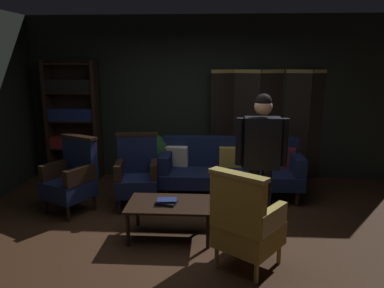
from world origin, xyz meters
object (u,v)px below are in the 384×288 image
Objects in this scene: velvet_couch at (230,167)px; standing_figure at (261,154)px; bookshelf at (73,117)px; armchair_wing_right at (137,173)px; coffee_table at (170,207)px; book_black_cloth at (167,203)px; book_navy_cloth at (167,200)px; potted_plant at (151,158)px; armchair_gilt_accent at (246,223)px; armchair_wing_left at (72,177)px; folding_screen at (271,124)px.

standing_figure is (0.29, -1.43, 0.57)m from velvet_couch.
bookshelf reaches higher than armchair_wing_right.
book_black_cloth is at bearing -143.44° from coffee_table.
standing_figure reaches higher than coffee_table.
standing_figure reaches higher than book_navy_cloth.
armchair_wing_right is at bearing -96.50° from potted_plant.
bookshelf is 1.97× the size of armchair_gilt_accent.
armchair_wing_left reaches higher than book_navy_cloth.
armchair_wing_left is at bearing -160.78° from velvet_couch.
book_navy_cloth is (-0.79, -1.49, 0.01)m from velvet_couch.
armchair_wing_right is (-1.33, -0.55, 0.04)m from velvet_couch.
book_black_cloth is at bearing -27.49° from armchair_wing_left.
coffee_table is 0.59× the size of standing_figure.
armchair_wing_left and armchair_wing_right have the same top height.
book_black_cloth is at bearing -122.53° from folding_screen.
armchair_gilt_accent is 1.07m from book_black_cloth.
velvet_couch is at bearing -15.32° from bookshelf.
armchair_wing_left reaches higher than coffee_table.
armchair_wing_right reaches higher than velvet_couch.
armchair_wing_left is (-2.92, -1.64, -0.50)m from folding_screen.
armchair_gilt_accent is at bearing -88.04° from velvet_couch.
potted_plant is (0.94, 0.94, 0.04)m from armchair_wing_left.
potted_plant is (-1.25, 0.17, 0.08)m from velvet_couch.
book_black_cloth is (-1.51, -2.37, -0.55)m from folding_screen.
potted_plant is at bearing 133.78° from standing_figure.
armchair_wing_right is at bearing 14.23° from armchair_wing_left.
bookshelf reaches higher than book_black_cloth.
coffee_table is (-0.76, -1.47, -0.08)m from velvet_couch.
book_black_cloth is 0.03m from book_navy_cloth.
velvet_couch is at bearing 19.22° from armchair_wing_left.
book_navy_cloth reaches higher than coffee_table.
armchair_gilt_accent is 4.68× the size of book_navy_cloth.
velvet_couch is 2.32m from armchair_wing_left.
bookshelf is at bearing 130.48° from book_black_cloth.
potted_plant is (-1.97, -0.71, -0.45)m from folding_screen.
armchair_wing_left is (0.50, -1.51, -0.59)m from bookshelf.
bookshelf reaches higher than folding_screen.
velvet_couch is 1.57m from standing_figure.
potted_plant is at bearing 105.39° from book_black_cloth.
bookshelf is 0.97× the size of velvet_couch.
book_navy_cloth is at bearing -122.53° from folding_screen.
folding_screen is 1.03× the size of bookshelf.
folding_screen is at bearing 50.64° from velvet_couch.
folding_screen is 1.25× the size of standing_figure.
bookshelf is 1.20× the size of standing_figure.
velvet_couch is 1.65m from coffee_table.
armchair_wing_right is at bearing -145.25° from folding_screen.
armchair_gilt_accent is 2.64m from armchair_wing_left.
bookshelf is at bearing 143.97° from standing_figure.
armchair_wing_right is 1.09m from book_black_cloth.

